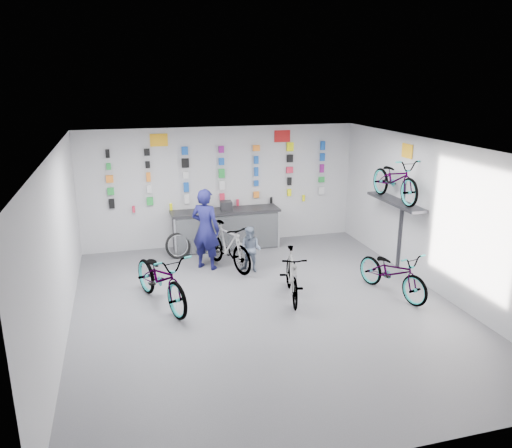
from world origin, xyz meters
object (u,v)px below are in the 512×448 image
object	(u,v)px
bike_service	(228,246)
bike_center	(292,275)
bike_left	(161,278)
counter	(226,230)
customer	(251,249)
bike_right	(393,272)
clerk	(206,229)

from	to	relation	value
bike_service	bike_center	bearing A→B (deg)	-88.26
bike_left	bike_center	distance (m)	2.49
counter	customer	distance (m)	1.69
bike_service	customer	world-z (taller)	bike_service
bike_center	customer	distance (m)	1.63
counter	bike_right	world-z (taller)	counter
bike_right	customer	xyz separation A→B (m)	(-2.38, 1.93, 0.04)
bike_left	customer	distance (m)	2.39
bike_service	counter	bearing A→B (deg)	57.60
bike_right	bike_service	size ratio (longest dim) A/B	1.02
bike_center	clerk	bearing A→B (deg)	135.31
bike_left	bike_service	bearing A→B (deg)	23.92
counter	clerk	world-z (taller)	clerk
bike_service	bike_left	bearing A→B (deg)	-158.24
bike_right	bike_center	bearing A→B (deg)	154.39
clerk	bike_service	bearing A→B (deg)	-156.93
bike_right	counter	bearing A→B (deg)	109.94
bike_service	bike_right	bearing A→B (deg)	-60.86
bike_left	bike_center	world-z (taller)	bike_left
bike_center	bike_right	xyz separation A→B (m)	(1.98, -0.35, -0.02)
bike_right	bike_service	distance (m)	3.63
customer	clerk	bearing A→B (deg)	-170.59
clerk	customer	distance (m)	1.10
bike_center	clerk	xyz separation A→B (m)	(-1.32, 2.05, 0.43)
bike_service	clerk	world-z (taller)	clerk
bike_center	customer	world-z (taller)	customer
clerk	customer	xyz separation A→B (m)	(0.91, -0.47, -0.41)
bike_left	bike_right	world-z (taller)	bike_left
customer	bike_service	bearing A→B (deg)	179.04
bike_left	counter	bearing A→B (deg)	37.36
bike_service	customer	bearing A→B (deg)	-59.46
bike_center	customer	size ratio (longest dim) A/B	1.59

